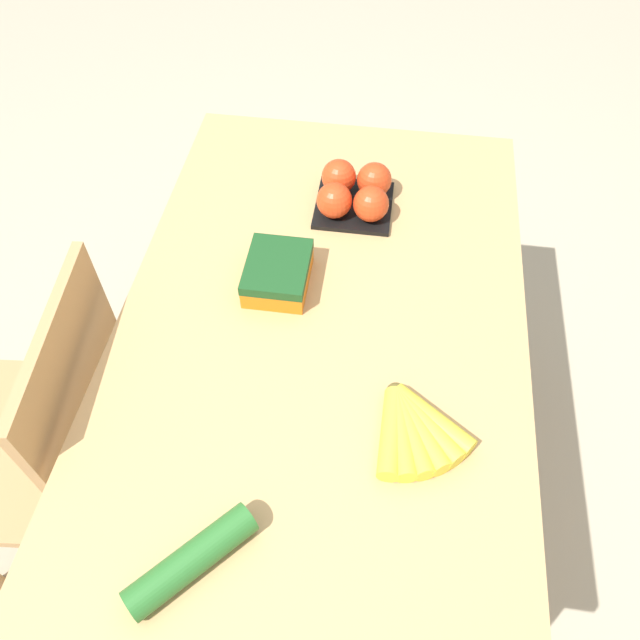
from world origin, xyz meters
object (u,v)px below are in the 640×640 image
object	(u,v)px
banana_bunch	(413,428)
chair	(53,442)
carrot_bag	(278,271)
cucumber_near	(192,560)
tomato_pack	(354,192)

from	to	relation	value
banana_bunch	chair	bearing A→B (deg)	87.50
chair	carrot_bag	bearing A→B (deg)	113.73
cucumber_near	banana_bunch	bearing A→B (deg)	-49.54
banana_bunch	carrot_bag	bearing A→B (deg)	43.42
banana_bunch	cucumber_near	distance (m)	0.38
banana_bunch	tomato_pack	distance (m)	0.54
chair	cucumber_near	bearing A→B (deg)	51.66
tomato_pack	cucumber_near	world-z (taller)	tomato_pack
chair	cucumber_near	world-z (taller)	chair
chair	banana_bunch	world-z (taller)	chair
cucumber_near	chair	bearing A→B (deg)	57.04
banana_bunch	tomato_pack	size ratio (longest dim) A/B	1.04
chair	cucumber_near	size ratio (longest dim) A/B	4.92
tomato_pack	chair	bearing A→B (deg)	130.27
tomato_pack	carrot_bag	xyz separation A→B (m)	(-0.23, 0.12, -0.01)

